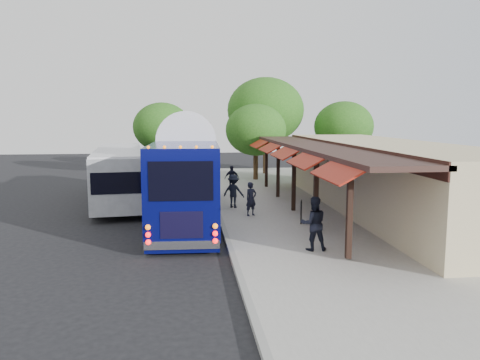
{
  "coord_description": "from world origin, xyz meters",
  "views": [
    {
      "loc": [
        -1.49,
        -18.48,
        4.88
      ],
      "look_at": [
        1.09,
        4.0,
        1.8
      ],
      "focal_mm": 35.0,
      "sensor_mm": 36.0,
      "label": 1
    }
  ],
  "objects_px": {
    "ped_d": "(234,191)",
    "sign_board": "(301,208)",
    "coach_bus": "(188,173)",
    "ped_a": "(251,199)",
    "city_bus": "(119,173)",
    "ped_b": "(314,223)",
    "ped_c": "(232,178)"
  },
  "relations": [
    {
      "from": "city_bus",
      "to": "ped_c",
      "type": "xyz_separation_m",
      "value": [
        6.7,
        2.52,
        -0.74
      ]
    },
    {
      "from": "coach_bus",
      "to": "city_bus",
      "type": "height_order",
      "value": "coach_bus"
    },
    {
      "from": "ped_b",
      "to": "ped_c",
      "type": "relative_size",
      "value": 1.2
    },
    {
      "from": "city_bus",
      "to": "ped_c",
      "type": "bearing_deg",
      "value": 14.16
    },
    {
      "from": "city_bus",
      "to": "sign_board",
      "type": "xyz_separation_m",
      "value": [
        8.81,
        -7.28,
        -0.84
      ]
    },
    {
      "from": "ped_c",
      "to": "ped_d",
      "type": "height_order",
      "value": "ped_d"
    },
    {
      "from": "coach_bus",
      "to": "ped_a",
      "type": "distance_m",
      "value": 3.27
    },
    {
      "from": "ped_a",
      "to": "ped_c",
      "type": "distance_m",
      "value": 7.74
    },
    {
      "from": "coach_bus",
      "to": "ped_b",
      "type": "bearing_deg",
      "value": -53.39
    },
    {
      "from": "city_bus",
      "to": "ped_a",
      "type": "height_order",
      "value": "city_bus"
    },
    {
      "from": "ped_d",
      "to": "sign_board",
      "type": "xyz_separation_m",
      "value": [
        2.58,
        -4.13,
        -0.15
      ]
    },
    {
      "from": "coach_bus",
      "to": "ped_b",
      "type": "height_order",
      "value": "coach_bus"
    },
    {
      "from": "city_bus",
      "to": "ped_a",
      "type": "xyz_separation_m",
      "value": [
        6.87,
        -5.22,
        -0.74
      ]
    },
    {
      "from": "ped_d",
      "to": "sign_board",
      "type": "height_order",
      "value": "ped_d"
    },
    {
      "from": "ped_b",
      "to": "sign_board",
      "type": "distance_m",
      "value": 4.05
    },
    {
      "from": "coach_bus",
      "to": "ped_c",
      "type": "bearing_deg",
      "value": 71.11
    },
    {
      "from": "ped_c",
      "to": "ped_a",
      "type": "bearing_deg",
      "value": 87.29
    },
    {
      "from": "ped_b",
      "to": "sign_board",
      "type": "xyz_separation_m",
      "value": [
        0.55,
        4.0,
        -0.25
      ]
    },
    {
      "from": "city_bus",
      "to": "ped_c",
      "type": "distance_m",
      "value": 7.2
    },
    {
      "from": "ped_a",
      "to": "sign_board",
      "type": "bearing_deg",
      "value": -74.93
    },
    {
      "from": "ped_a",
      "to": "sign_board",
      "type": "relative_size",
      "value": 1.54
    },
    {
      "from": "coach_bus",
      "to": "ped_b",
      "type": "distance_m",
      "value": 7.86
    },
    {
      "from": "city_bus",
      "to": "sign_board",
      "type": "distance_m",
      "value": 11.46
    },
    {
      "from": "ped_d",
      "to": "coach_bus",
      "type": "bearing_deg",
      "value": 61.61
    },
    {
      "from": "city_bus",
      "to": "ped_b",
      "type": "relative_size",
      "value": 6.02
    },
    {
      "from": "coach_bus",
      "to": "sign_board",
      "type": "xyz_separation_m",
      "value": [
        4.95,
        -2.42,
        -1.32
      ]
    },
    {
      "from": "city_bus",
      "to": "ped_b",
      "type": "distance_m",
      "value": 14.0
    },
    {
      "from": "coach_bus",
      "to": "ped_c",
      "type": "height_order",
      "value": "coach_bus"
    },
    {
      "from": "sign_board",
      "to": "city_bus",
      "type": "bearing_deg",
      "value": 158.02
    },
    {
      "from": "ped_c",
      "to": "sign_board",
      "type": "height_order",
      "value": "ped_c"
    },
    {
      "from": "coach_bus",
      "to": "ped_b",
      "type": "xyz_separation_m",
      "value": [
        4.4,
        -6.43,
        -1.07
      ]
    },
    {
      "from": "coach_bus",
      "to": "ped_a",
      "type": "relative_size",
      "value": 7.91
    }
  ]
}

